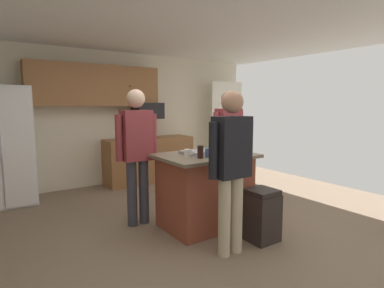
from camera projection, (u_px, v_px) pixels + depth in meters
name	position (u px, v px, depth m)	size (l,w,h in m)	color
floor	(193.00, 226.00, 4.06)	(7.04, 7.04, 0.00)	#7F6B56
ceiling	(193.00, 19.00, 3.73)	(7.04, 7.04, 0.00)	white
back_wall	(114.00, 118.00, 6.19)	(6.40, 0.10, 2.60)	beige
french_door_window_panel	(226.00, 125.00, 7.34)	(0.90, 0.06, 2.00)	white
cabinet_run_upper	(96.00, 86.00, 5.72)	(2.40, 0.38, 0.75)	#936038
cabinet_run_lower	(149.00, 160.00, 6.37)	(1.80, 0.63, 0.90)	#936038
microwave_over_range	(148.00, 111.00, 6.26)	(0.56, 0.40, 0.32)	black
kitchen_island	(205.00, 190.00, 4.03)	(1.20, 0.89, 0.95)	brown
person_elder_center	(137.00, 147.00, 4.00)	(0.57, 0.23, 1.77)	#383842
person_guest_left	(228.00, 140.00, 4.76)	(0.57, 0.24, 1.79)	#4C5166
person_guest_by_door	(231.00, 162.00, 3.20)	(0.57, 0.23, 1.72)	tan
glass_pilsner	(200.00, 152.00, 3.66)	(0.07, 0.07, 0.15)	black
glass_stout_tall	(244.00, 148.00, 3.97)	(0.06, 0.06, 0.16)	black
mug_blue_stoneware	(209.00, 153.00, 3.75)	(0.13, 0.08, 0.11)	#4C6B99
tumbler_amber	(221.00, 147.00, 4.12)	(0.06, 0.06, 0.14)	black
mug_ceramic_white	(187.00, 153.00, 3.72)	(0.12, 0.08, 0.10)	white
glass_short_whisky	(233.00, 149.00, 4.04)	(0.06, 0.06, 0.12)	black
glass_dark_ale	(213.00, 144.00, 4.30)	(0.07, 0.07, 0.17)	black
serving_tray	(199.00, 152.00, 4.00)	(0.44, 0.30, 0.04)	#B7B7BC
trash_bin	(261.00, 215.00, 3.61)	(0.34, 0.34, 0.61)	black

